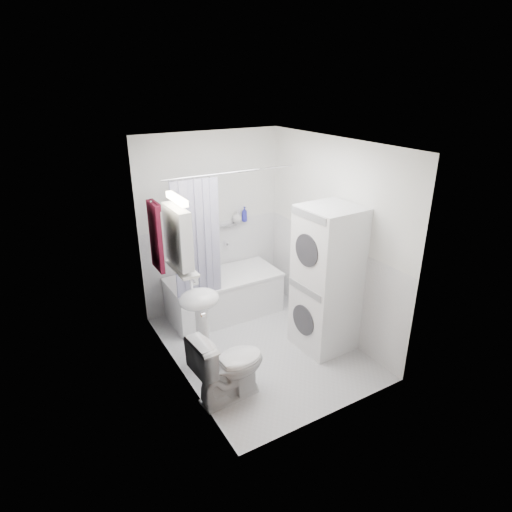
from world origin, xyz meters
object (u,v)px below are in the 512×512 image
toilet (229,365)px  bathtub (224,293)px  sink (200,311)px  washer_dryer (327,280)px

toilet → bathtub: bearing=-29.0°
bathtub → toilet: bearing=-114.6°
bathtub → toilet: 1.65m
toilet → sink: bearing=-1.0°
sink → washer_dryer: size_ratio=0.60×
bathtub → washer_dryer: (0.71, -1.25, 0.55)m
washer_dryer → toilet: bearing=-172.1°
sink → washer_dryer: bearing=-13.1°
bathtub → washer_dryer: bearing=-60.4°
bathtub → sink: sink is taller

